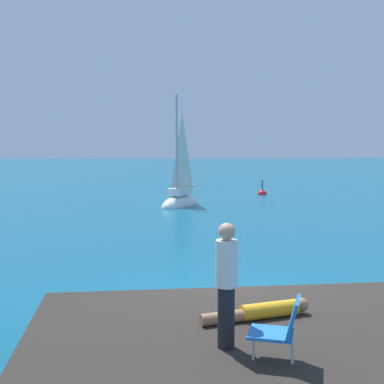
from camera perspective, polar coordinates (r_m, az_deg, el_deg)
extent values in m
plane|color=#0F5675|center=(10.88, 4.80, -11.93)|extent=(160.00, 160.00, 0.00)
cube|color=#2D2823|center=(7.72, 10.10, -17.10)|extent=(7.53, 5.30, 0.63)
cube|color=#282627|center=(10.42, 3.05, -12.72)|extent=(1.09, 1.20, 0.69)
ellipsoid|color=white|center=(26.18, -1.32, -1.48)|extent=(2.48, 3.26, 1.08)
cube|color=white|center=(26.10, -1.33, 0.07)|extent=(1.33, 1.56, 0.35)
cylinder|color=#B7B7BC|center=(25.72, -1.66, 5.06)|extent=(0.12, 0.12, 4.90)
cylinder|color=#B2B2B7|center=(26.69, -0.62, 0.56)|extent=(1.05, 1.75, 0.09)
pyramid|color=silver|center=(26.20, -1.07, 4.64)|extent=(0.82, 1.39, 3.72)
cylinder|color=gold|center=(8.17, 8.36, -12.50)|extent=(0.93, 0.50, 0.24)
cylinder|color=#9E704C|center=(7.87, 3.41, -13.40)|extent=(0.72, 0.39, 0.18)
sphere|color=#9E704C|center=(8.43, 11.73, -11.84)|extent=(0.22, 0.22, 0.22)
cylinder|color=black|center=(6.95, 3.71, -13.34)|extent=(0.22, 0.22, 0.80)
cylinder|color=white|center=(6.75, 3.75, -7.72)|extent=(0.28, 0.28, 0.60)
sphere|color=tan|center=(6.67, 3.77, -4.29)|extent=(0.22, 0.22, 0.22)
cube|color=blue|center=(6.61, 8.50, -14.89)|extent=(0.64, 0.61, 0.04)
cube|color=blue|center=(6.51, 10.87, -13.14)|extent=(0.28, 0.50, 0.45)
cylinder|color=silver|center=(6.69, 6.64, -16.19)|extent=(0.04, 0.04, 0.35)
cylinder|color=silver|center=(6.65, 10.80, -16.40)|extent=(0.04, 0.04, 0.35)
sphere|color=red|center=(31.68, 7.59, -0.27)|extent=(0.56, 0.56, 0.56)
cylinder|color=black|center=(31.63, 7.60, 0.72)|extent=(0.06, 0.06, 0.60)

